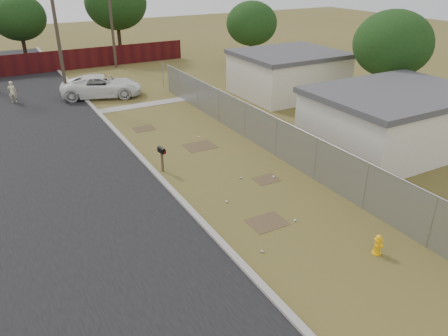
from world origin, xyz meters
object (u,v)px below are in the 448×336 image
mailbox (162,152)px  pedestrian (12,92)px  fire_hydrant (378,245)px  pickup_truck (102,86)px

mailbox → pedestrian: pedestrian is taller
fire_hydrant → pedestrian: pedestrian is taller
pickup_truck → pedestrian: size_ratio=3.75×
mailbox → fire_hydrant: bearing=-67.8°
mailbox → pickup_truck: bearing=86.3°
fire_hydrant → mailbox: 10.32m
fire_hydrant → pickup_truck: (-3.01, 23.35, 0.42)m
pedestrian → fire_hydrant: bearing=124.2°
fire_hydrant → pedestrian: 26.46m
fire_hydrant → pickup_truck: pickup_truck is taller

